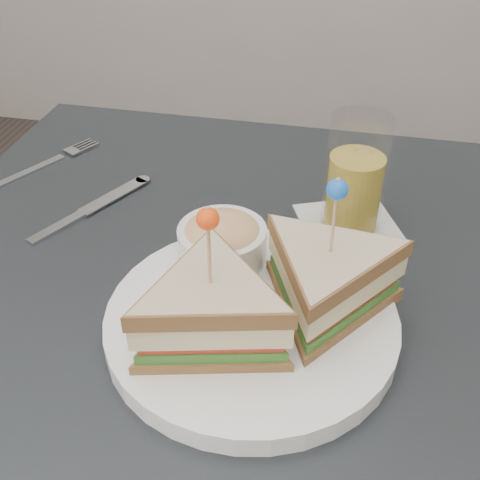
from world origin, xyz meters
name	(u,v)px	position (x,y,z in m)	size (l,w,h in m)	color
table	(230,328)	(0.00, 0.00, 0.67)	(0.80, 0.80, 0.75)	black
plate_meal	(261,295)	(0.05, -0.07, 0.80)	(0.36, 0.36, 0.17)	white
cutlery_fork	(53,160)	(-0.31, 0.21, 0.75)	(0.10, 0.16, 0.00)	silver
cutlery_knife	(88,211)	(-0.21, 0.09, 0.75)	(0.10, 0.18, 0.01)	silver
drink_set	(355,182)	(0.12, 0.13, 0.82)	(0.15, 0.15, 0.15)	silver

